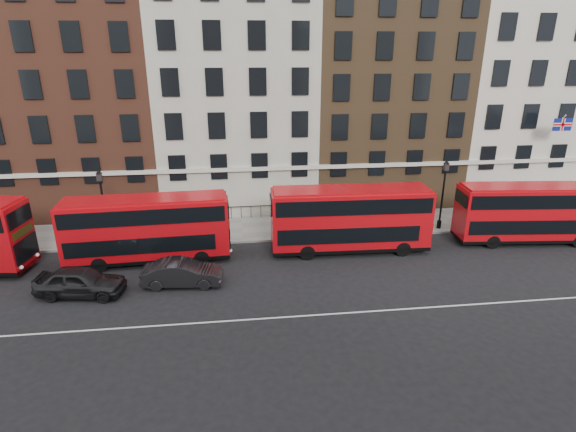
{
  "coord_description": "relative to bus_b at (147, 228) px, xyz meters",
  "views": [
    {
      "loc": [
        -0.36,
        -21.9,
        12.97
      ],
      "look_at": [
        2.9,
        5.0,
        3.0
      ],
      "focal_mm": 28.0,
      "sensor_mm": 36.0,
      "label": 1
    }
  ],
  "objects": [
    {
      "name": "road_centre_line",
      "position": [
        6.14,
        -7.68,
        -2.33
      ],
      "size": [
        70.0,
        0.12,
        0.01
      ],
      "primitive_type": "cube",
      "color": "white",
      "rests_on": "ground"
    },
    {
      "name": "ground",
      "position": [
        6.14,
        -5.68,
        -2.33
      ],
      "size": [
        120.0,
        120.0,
        0.0
      ],
      "primitive_type": "plane",
      "color": "black",
      "rests_on": "ground"
    },
    {
      "name": "lamp_post_right",
      "position": [
        21.2,
        2.96,
        0.74
      ],
      "size": [
        0.44,
        0.44,
        5.33
      ],
      "color": "black",
      "rests_on": "pavement"
    },
    {
      "name": "bus_c",
      "position": [
        13.31,
        0.0,
        0.07
      ],
      "size": [
        10.76,
        2.91,
        4.49
      ],
      "rotation": [
        0.0,
        0.0,
        -0.03
      ],
      "color": "#BB0910",
      "rests_on": "ground"
    },
    {
      "name": "car_front",
      "position": [
        2.46,
        -3.52,
        -1.57
      ],
      "size": [
        4.73,
        1.92,
        1.53
      ],
      "primitive_type": "imported",
      "rotation": [
        0.0,
        0.0,
        1.5
      ],
      "color": "black",
      "rests_on": "ground"
    },
    {
      "name": "kerb",
      "position": [
        6.14,
        2.32,
        -2.25
      ],
      "size": [
        80.0,
        0.3,
        0.16
      ],
      "primitive_type": "cube",
      "color": "gray",
      "rests_on": "ground"
    },
    {
      "name": "lamp_post_left",
      "position": [
        -3.35,
        3.09,
        0.74
      ],
      "size": [
        0.44,
        0.44,
        5.33
      ],
      "color": "black",
      "rests_on": "pavement"
    },
    {
      "name": "building_terrace",
      "position": [
        5.83,
        12.2,
        7.9
      ],
      "size": [
        64.0,
        11.95,
        22.0
      ],
      "color": "beige",
      "rests_on": "ground"
    },
    {
      "name": "pavement",
      "position": [
        6.14,
        4.82,
        -2.26
      ],
      "size": [
        80.0,
        5.0,
        0.15
      ],
      "primitive_type": "cube",
      "color": "gray",
      "rests_on": "ground"
    },
    {
      "name": "bus_d",
      "position": [
        26.34,
        0.0,
        -0.06
      ],
      "size": [
        10.28,
        3.34,
        4.25
      ],
      "rotation": [
        0.0,
        0.0,
        -0.09
      ],
      "color": "#BB0910",
      "rests_on": "ground"
    },
    {
      "name": "traffic_light",
      "position": [
        28.61,
        2.81,
        0.11
      ],
      "size": [
        0.25,
        0.45,
        3.27
      ],
      "color": "black",
      "rests_on": "pavement"
    },
    {
      "name": "iron_railings",
      "position": [
        6.14,
        7.02,
        -1.68
      ],
      "size": [
        6.6,
        0.06,
        1.0
      ],
      "primitive_type": null,
      "color": "black",
      "rests_on": "pavement"
    },
    {
      "name": "car_rear",
      "position": [
        -3.11,
        -4.01,
        -1.5
      ],
      "size": [
        5.13,
        2.65,
        1.67
      ],
      "primitive_type": "imported",
      "rotation": [
        0.0,
        0.0,
        1.43
      ],
      "color": "black",
      "rests_on": "ground"
    },
    {
      "name": "bus_b",
      "position": [
        0.0,
        0.0,
        0.0
      ],
      "size": [
        10.47,
        2.98,
        4.35
      ],
      "rotation": [
        0.0,
        0.0,
        0.05
      ],
      "color": "#BB0910",
      "rests_on": "ground"
    }
  ]
}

